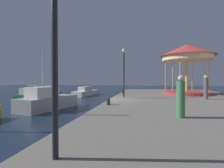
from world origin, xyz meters
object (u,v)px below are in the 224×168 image
sailboat_grey (48,100)px  lamp_post_mid_promenade (124,64)px  sailboat_green (39,96)px  bollard_south (123,92)px  bollard_center (108,102)px  person_near_carousel (181,98)px  person_far_corner (206,88)px  carousel (187,57)px  lamp_post_near_edge (54,8)px  motorboat_white (86,92)px

sailboat_grey → lamp_post_mid_promenade: size_ratio=1.62×
sailboat_green → lamp_post_mid_promenade: sailboat_green is taller
bollard_south → bollard_center: (0.08, -8.72, 0.00)m
sailboat_green → person_near_carousel: (12.70, -9.30, 1.01)m
person_far_corner → bollard_center: bearing=-148.1°
sailboat_green → sailboat_grey: 5.74m
sailboat_green → person_far_corner: bearing=-6.7°
lamp_post_mid_promenade → person_near_carousel: (3.15, -7.71, -2.17)m
sailboat_green → carousel: bearing=9.3°
lamp_post_near_edge → bollard_center: (-0.38, 7.08, -2.71)m
bollard_south → person_near_carousel: (3.69, -11.62, 0.61)m
carousel → sailboat_grey: bearing=-150.3°
lamp_post_near_edge → bollard_center: lamp_post_near_edge is taller
person_far_corner → person_near_carousel: size_ratio=1.11×
motorboat_white → lamp_post_mid_promenade: (6.85, -9.40, 3.27)m
sailboat_green → lamp_post_mid_promenade: size_ratio=1.30×
sailboat_green → person_near_carousel: size_ratio=3.28×
lamp_post_mid_promenade → sailboat_green: bearing=170.6°
motorboat_white → bollard_center: (6.39, -14.21, 0.49)m
motorboat_white → person_near_carousel: 19.85m
lamp_post_near_edge → bollard_south: bearing=91.7°
sailboat_grey → person_far_corner: bearing=11.0°
lamp_post_near_edge → person_near_carousel: 5.68m
motorboat_white → bollard_south: (6.32, -5.49, 0.49)m
lamp_post_mid_promenade → bollard_center: size_ratio=10.92×
sailboat_green → lamp_post_near_edge: size_ratio=1.34×
bollard_south → person_near_carousel: bearing=-72.4°
lamp_post_mid_promenade → sailboat_grey: bearing=-154.5°
bollard_center → person_near_carousel: (3.61, -2.90, 0.61)m
lamp_post_mid_promenade → bollard_center: bearing=-95.5°
motorboat_white → lamp_post_near_edge: 22.57m
motorboat_white → bollard_center: size_ratio=15.01×
motorboat_white → sailboat_grey: bearing=-85.2°
sailboat_grey → person_near_carousel: sailboat_grey is taller
carousel → person_near_carousel: carousel is taller
sailboat_grey → bollard_center: size_ratio=17.73×
lamp_post_near_edge → lamp_post_mid_promenade: size_ratio=0.97×
sailboat_grey → motorboat_white: sailboat_grey is taller
sailboat_grey → lamp_post_mid_promenade: 7.15m
sailboat_grey → carousel: (12.21, 6.97, 4.13)m
sailboat_green → person_far_corner: (16.28, -1.92, 1.11)m
lamp_post_mid_promenade → person_near_carousel: 8.61m
motorboat_white → bollard_center: motorboat_white is taller
sailboat_grey → lamp_post_near_edge: sailboat_grey is taller
motorboat_white → bollard_south: bearing=-41.0°
sailboat_grey → lamp_post_near_edge: 11.19m
sailboat_grey → bollard_south: bearing=51.7°
bollard_center → sailboat_green: bearing=144.9°
lamp_post_mid_promenade → person_far_corner: lamp_post_mid_promenade is taller
bollard_center → lamp_post_near_edge: bearing=-86.9°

